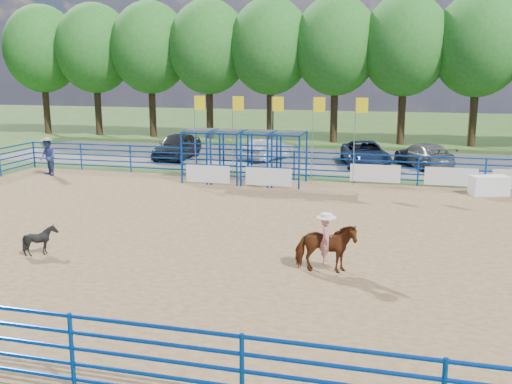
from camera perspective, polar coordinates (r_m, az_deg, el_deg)
ground at (r=19.35m, az=-1.79°, el=-4.31°), size 120.00×120.00×0.00m
arena_dirt at (r=19.34m, az=-1.79°, el=-4.29°), size 30.00×20.00×0.02m
gravel_strip at (r=35.61m, az=5.94°, el=3.25°), size 40.00×10.00×0.01m
announcer_table at (r=27.28m, az=22.28°, el=0.61°), size 1.77×1.27×0.86m
horse_and_rider at (r=15.70m, az=6.98°, el=-5.18°), size 1.75×0.96×2.31m
calf at (r=18.35m, az=-20.73°, el=-4.51°), size 0.88×0.80×0.90m
spectator_cowboy at (r=31.69m, az=-20.10°, el=3.30°), size 1.18×1.13×1.98m
car_a at (r=35.98m, az=-7.89°, el=4.58°), size 1.90×4.68×1.59m
car_b at (r=35.26m, az=1.31°, el=4.28°), size 2.65×4.10×1.28m
car_c at (r=33.52m, az=10.85°, el=3.77°), size 3.42×5.49×1.42m
car_d at (r=34.03m, az=16.41°, el=3.58°), size 3.72×5.11×1.38m
perimeter_fence at (r=19.15m, az=-1.81°, el=-2.16°), size 30.10×20.10×1.50m
chute_assembly at (r=27.90m, az=-0.44°, el=3.45°), size 19.32×2.41×4.20m
treeline at (r=44.15m, az=8.00°, el=14.72°), size 56.40×6.40×11.24m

